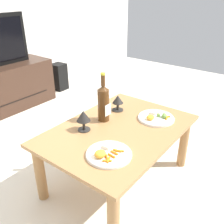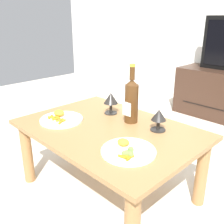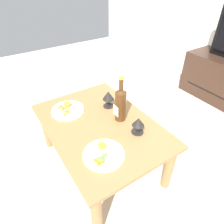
{
  "view_description": "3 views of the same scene",
  "coord_description": "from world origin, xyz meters",
  "px_view_note": "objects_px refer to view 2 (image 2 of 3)",
  "views": [
    {
      "loc": [
        -1.24,
        -0.89,
        1.34
      ],
      "look_at": [
        0.03,
        0.08,
        0.55
      ],
      "focal_mm": 40.51,
      "sensor_mm": 36.0,
      "label": 1
    },
    {
      "loc": [
        1.02,
        -0.97,
        1.08
      ],
      "look_at": [
        -0.04,
        0.07,
        0.52
      ],
      "focal_mm": 41.1,
      "sensor_mm": 36.0,
      "label": 2
    },
    {
      "loc": [
        1.04,
        -0.57,
        1.45
      ],
      "look_at": [
        0.04,
        0.08,
        0.56
      ],
      "focal_mm": 32.35,
      "sensor_mm": 36.0,
      "label": 3
    }
  ],
  "objects_px": {
    "dining_table": "(108,139)",
    "goblet_right": "(159,117)",
    "dinner_plate_right": "(128,150)",
    "goblet_left": "(111,99)",
    "wine_bottle": "(131,100)",
    "dinner_plate_left": "(61,119)"
  },
  "relations": [
    {
      "from": "goblet_left",
      "to": "wine_bottle",
      "type": "bearing_deg",
      "value": -4.46
    },
    {
      "from": "goblet_right",
      "to": "dinner_plate_left",
      "type": "bearing_deg",
      "value": -149.01
    },
    {
      "from": "dinner_plate_left",
      "to": "dinner_plate_right",
      "type": "relative_size",
      "value": 1.01
    },
    {
      "from": "wine_bottle",
      "to": "goblet_right",
      "type": "relative_size",
      "value": 2.84
    },
    {
      "from": "dining_table",
      "to": "goblet_left",
      "type": "distance_m",
      "value": 0.3
    },
    {
      "from": "goblet_right",
      "to": "dinner_plate_right",
      "type": "bearing_deg",
      "value": -80.17
    },
    {
      "from": "goblet_right",
      "to": "dinner_plate_left",
      "type": "xyz_separation_m",
      "value": [
        -0.52,
        -0.31,
        -0.07
      ]
    },
    {
      "from": "goblet_right",
      "to": "wine_bottle",
      "type": "bearing_deg",
      "value": -175.54
    },
    {
      "from": "dinner_plate_right",
      "to": "dinner_plate_left",
      "type": "bearing_deg",
      "value": 179.64
    },
    {
      "from": "goblet_left",
      "to": "dinner_plate_left",
      "type": "relative_size",
      "value": 0.54
    },
    {
      "from": "dining_table",
      "to": "dinner_plate_left",
      "type": "height_order",
      "value": "dinner_plate_left"
    },
    {
      "from": "dining_table",
      "to": "goblet_left",
      "type": "relative_size",
      "value": 7.24
    },
    {
      "from": "dining_table",
      "to": "goblet_right",
      "type": "relative_size",
      "value": 8.32
    },
    {
      "from": "wine_bottle",
      "to": "goblet_left",
      "type": "xyz_separation_m",
      "value": [
        -0.2,
        0.02,
        -0.05
      ]
    },
    {
      "from": "goblet_left",
      "to": "goblet_right",
      "type": "bearing_deg",
      "value": -0.0
    },
    {
      "from": "goblet_right",
      "to": "dinner_plate_right",
      "type": "xyz_separation_m",
      "value": [
        0.06,
        -0.32,
        -0.07
      ]
    },
    {
      "from": "wine_bottle",
      "to": "dinner_plate_right",
      "type": "relative_size",
      "value": 1.35
    },
    {
      "from": "dining_table",
      "to": "goblet_left",
      "type": "bearing_deg",
      "value": 131.98
    },
    {
      "from": "goblet_left",
      "to": "dinner_plate_right",
      "type": "distance_m",
      "value": 0.56
    },
    {
      "from": "goblet_left",
      "to": "goblet_right",
      "type": "height_order",
      "value": "goblet_left"
    },
    {
      "from": "goblet_left",
      "to": "dining_table",
      "type": "bearing_deg",
      "value": -48.02
    },
    {
      "from": "dinner_plate_left",
      "to": "wine_bottle",
      "type": "bearing_deg",
      "value": 42.44
    }
  ]
}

